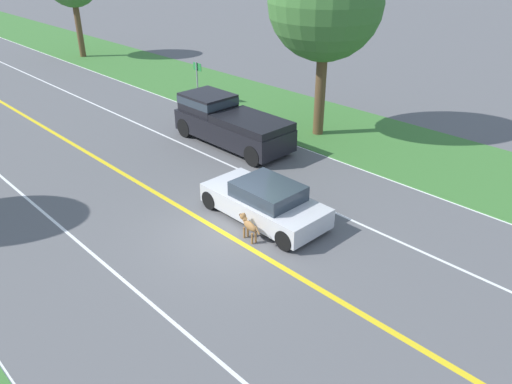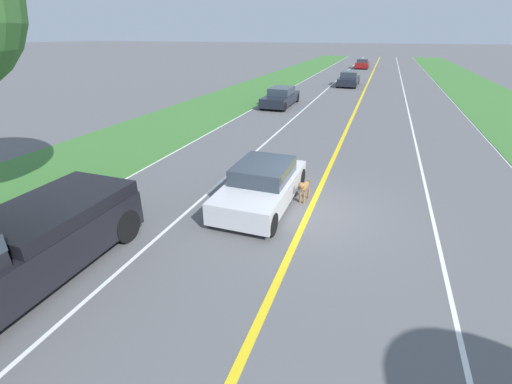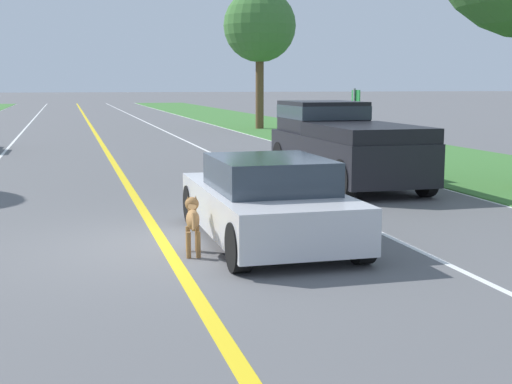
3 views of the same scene
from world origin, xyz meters
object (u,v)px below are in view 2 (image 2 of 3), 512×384
at_px(ego_car, 262,185).
at_px(car_trailing_far, 362,64).
at_px(car_trailing_mid, 349,79).
at_px(car_trailing_near, 281,97).
at_px(dog, 304,187).

height_order(ego_car, car_trailing_far, car_trailing_far).
distance_m(ego_car, car_trailing_mid, 28.39).
distance_m(car_trailing_near, car_trailing_far, 33.36).
bearing_deg(dog, car_trailing_mid, -78.62).
relative_size(car_trailing_near, car_trailing_far, 1.00).
bearing_deg(car_trailing_mid, dog, 93.06).
bearing_deg(car_trailing_mid, ego_car, 90.52).
bearing_deg(car_trailing_near, ego_car, 103.87).
height_order(dog, car_trailing_near, car_trailing_near).
bearing_deg(ego_car, car_trailing_far, -89.63).
bearing_deg(ego_car, car_trailing_mid, -89.48).
xyz_separation_m(car_trailing_mid, car_trailing_far, (0.06, -20.52, -0.00)).
bearing_deg(dog, car_trailing_near, -63.08).
bearing_deg(car_trailing_mid, car_trailing_far, -89.82).
distance_m(ego_car, car_trailing_near, 16.22).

